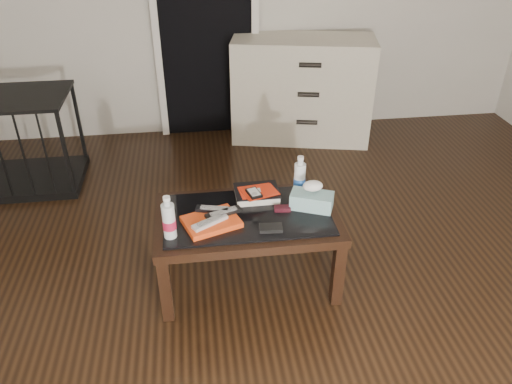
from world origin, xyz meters
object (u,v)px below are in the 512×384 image
water_bottle_left (169,217)px  tissue_box (312,201)px  coffee_table (247,223)px  dresser (302,89)px  pet_crate (18,157)px  textbook (257,193)px  water_bottle_right (300,175)px

water_bottle_left → tissue_box: (0.77, 0.17, -0.07)m
coffee_table → tissue_box: size_ratio=4.35×
coffee_table → dresser: bearing=69.4°
pet_crate → water_bottle_left: 1.93m
dresser → textbook: dresser is taller
dresser → pet_crate: 2.38m
dresser → textbook: (-0.63, -1.72, 0.03)m
pet_crate → water_bottle_right: size_ratio=3.79×
water_bottle_right → tissue_box: bearing=-76.8°
pet_crate → tissue_box: bearing=-34.1°
pet_crate → water_bottle_left: size_ratio=3.79×
pet_crate → tissue_box: (1.96, -1.32, 0.28)m
tissue_box → water_bottle_left: bearing=-145.1°
pet_crate → water_bottle_left: bearing=-51.5°
water_bottle_left → water_bottle_right: 0.80m
water_bottle_left → tissue_box: 0.79m
textbook → water_bottle_right: bearing=1.9°
dresser → coffee_table: bearing=-98.3°
textbook → water_bottle_left: water_bottle_left is taller
water_bottle_left → water_bottle_right: (0.74, 0.32, 0.00)m
textbook → water_bottle_left: (-0.49, -0.31, 0.10)m
dresser → textbook: size_ratio=5.12×
dresser → pet_crate: (-2.31, -0.55, -0.22)m
dresser → water_bottle_left: size_ratio=5.37×
coffee_table → water_bottle_left: size_ratio=4.20×
textbook → tissue_box: bearing=-27.9°
dresser → water_bottle_right: bearing=-90.4°
dresser → water_bottle_right: (-0.38, -1.71, 0.13)m
textbook → tissue_box: 0.32m
textbook → pet_crate: bearing=144.7°
coffee_table → water_bottle_left: bearing=-159.8°
pet_crate → water_bottle_right: 2.27m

